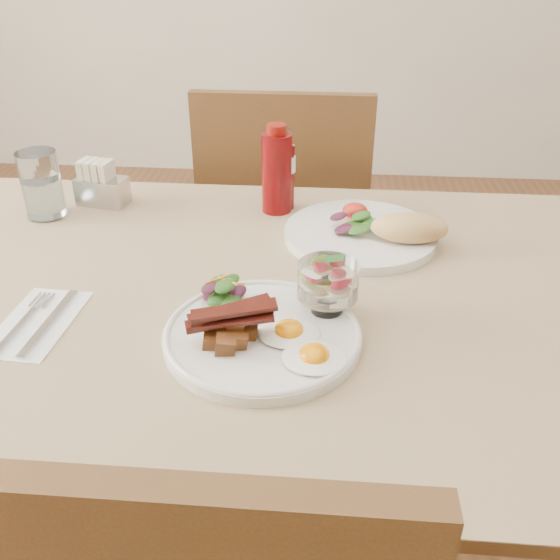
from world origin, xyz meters
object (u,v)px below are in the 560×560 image
(ketchup_bottle, at_px, (277,172))
(sugar_caddy, at_px, (101,186))
(second_plate, at_px, (372,231))
(water_glass, at_px, (42,188))
(main_plate, at_px, (262,336))
(fruit_cup, at_px, (328,281))
(table, at_px, (256,336))
(hot_sauce_bottle, at_px, (284,172))
(chair_far, at_px, (285,234))

(ketchup_bottle, distance_m, sugar_caddy, 0.37)
(second_plate, xyz_separation_m, water_glass, (-0.64, 0.06, 0.04))
(main_plate, xyz_separation_m, fruit_cup, (0.09, 0.06, 0.06))
(table, distance_m, main_plate, 0.17)
(main_plate, relative_size, hot_sauce_bottle, 1.79)
(ketchup_bottle, bearing_deg, second_plate, -33.08)
(chair_far, relative_size, hot_sauce_bottle, 5.93)
(table, relative_size, sugar_caddy, 12.12)
(second_plate, bearing_deg, main_plate, -117.11)
(main_plate, xyz_separation_m, hot_sauce_bottle, (-0.00, 0.46, 0.07))
(ketchup_bottle, height_order, hot_sauce_bottle, ketchup_bottle)
(table, relative_size, main_plate, 4.75)
(table, height_order, second_plate, second_plate)
(table, xyz_separation_m, hot_sauce_bottle, (0.02, 0.33, 0.16))
(ketchup_bottle, relative_size, water_glass, 1.35)
(main_plate, bearing_deg, ketchup_bottle, 92.40)
(ketchup_bottle, bearing_deg, main_plate, -87.60)
(second_plate, height_order, water_glass, water_glass)
(second_plate, xyz_separation_m, sugar_caddy, (-0.55, 0.13, 0.02))
(table, bearing_deg, water_glass, 150.53)
(chair_far, height_order, second_plate, chair_far)
(chair_far, relative_size, water_glass, 7.11)
(main_plate, relative_size, second_plate, 0.95)
(main_plate, distance_m, fruit_cup, 0.12)
(table, height_order, sugar_caddy, sugar_caddy)
(ketchup_bottle, bearing_deg, fruit_cup, -74.29)
(table, xyz_separation_m, water_glass, (-0.45, 0.25, 0.15))
(sugar_caddy, bearing_deg, hot_sauce_bottle, 12.98)
(fruit_cup, height_order, ketchup_bottle, ketchup_bottle)
(hot_sauce_bottle, bearing_deg, chair_far, 93.79)
(fruit_cup, distance_m, sugar_caddy, 0.61)
(main_plate, height_order, fruit_cup, fruit_cup)
(hot_sauce_bottle, distance_m, sugar_caddy, 0.38)
(ketchup_bottle, bearing_deg, chair_far, 91.34)
(ketchup_bottle, bearing_deg, sugar_caddy, 179.39)
(sugar_caddy, bearing_deg, fruit_cup, -28.13)
(water_glass, bearing_deg, sugar_caddy, 34.99)
(main_plate, height_order, ketchup_bottle, ketchup_bottle)
(fruit_cup, height_order, hot_sauce_bottle, hot_sauce_bottle)
(hot_sauce_bottle, bearing_deg, ketchup_bottle, -133.73)
(chair_far, relative_size, sugar_caddy, 8.48)
(second_plate, bearing_deg, table, -135.14)
(chair_far, distance_m, water_glass, 0.67)
(table, bearing_deg, main_plate, -78.58)
(chair_far, bearing_deg, water_glass, -137.51)
(table, relative_size, water_glass, 10.16)
(table, xyz_separation_m, fruit_cup, (0.12, -0.07, 0.15))
(sugar_caddy, height_order, water_glass, water_glass)
(water_glass, bearing_deg, second_plate, -5.34)
(main_plate, distance_m, second_plate, 0.37)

